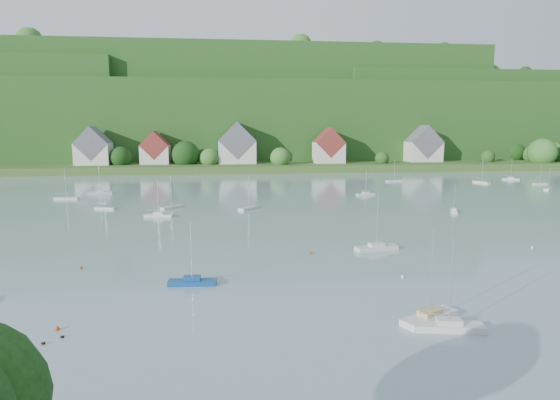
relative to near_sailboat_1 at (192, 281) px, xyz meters
name	(u,v)px	position (x,y,z in m)	size (l,w,h in m)	color
far_shore_strip	(226,165)	(3.60, 164.35, 1.07)	(600.00, 60.00, 3.00)	#32541F
forested_ridge	(226,120)	(4.00, 232.92, 22.46)	(620.00, 181.22, 69.89)	#184315
village_building_0	(93,149)	(-51.40, 151.35, 9.09)	(14.00, 10.40, 16.00)	beige
village_building_1	(155,150)	(-26.40, 153.35, 8.33)	(12.00, 9.36, 14.00)	beige
village_building_2	(237,147)	(8.60, 152.35, 9.84)	(16.00, 11.44, 18.00)	beige
village_building_3	(329,148)	(48.60, 150.35, 9.00)	(13.00, 10.40, 15.50)	beige
village_building_4	(423,147)	(93.60, 154.35, 9.16)	(15.00, 10.40, 16.50)	beige
near_sailboat_1	(192,281)	(0.00, 0.00, 0.00)	(5.82, 1.99, 7.72)	navy
near_sailboat_2	(429,316)	(23.76, -13.44, 0.04)	(6.74, 4.86, 9.00)	silver
near_sailboat_3	(376,247)	(26.94, 13.26, 0.04)	(6.93, 3.19, 9.03)	silver
near_sailboat_4	(449,326)	(24.66, -15.67, 0.03)	(6.62, 2.91, 8.64)	silver
mooring_buoy_0	(57,330)	(-11.60, -11.66, -0.43)	(0.47, 0.47, 0.47)	#CA4613
mooring_buoy_1	(402,278)	(26.05, -0.14, -0.43)	(0.40, 0.40, 0.40)	white
mooring_buoy_2	(311,254)	(16.55, 12.21, -0.43)	(0.46, 0.46, 0.46)	#CA4613
mooring_buoy_3	(81,269)	(-15.25, 8.14, -0.43)	(0.46, 0.46, 0.46)	#CA4613
mooring_buoy_4	(532,248)	(51.44, 11.76, -0.43)	(0.39, 0.39, 0.39)	white
duck_pair	(53,340)	(-11.14, -14.01, -0.33)	(1.60, 1.44, 0.28)	black
far_sailboat_cluster	(242,192)	(8.23, 78.80, -0.05)	(197.45, 70.34, 8.71)	silver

